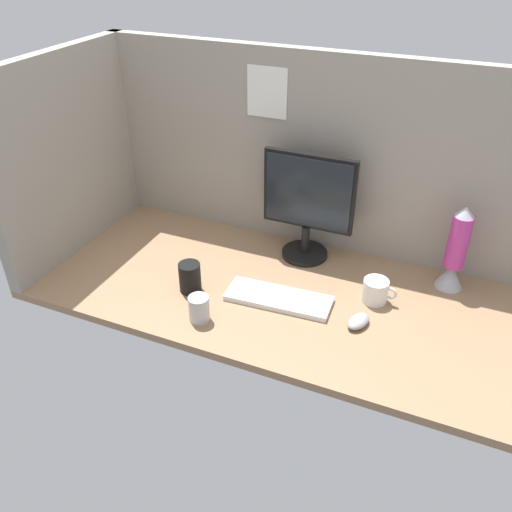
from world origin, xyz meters
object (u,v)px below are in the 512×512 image
object	(u,v)px
mug_steel	(199,309)
lava_lamp	(455,254)
mug_black_travel	(190,277)
mug_ceramic_white	(376,291)
monitor	(308,204)
keyboard	(279,298)
mouse	(358,321)

from	to	relation	value
mug_steel	lava_lamp	size ratio (longest dim) A/B	0.28
mug_black_travel	mug_steel	world-z (taller)	mug_black_travel
mug_black_travel	mug_ceramic_white	bearing A→B (deg)	17.60
monitor	mug_ceramic_white	size ratio (longest dim) A/B	3.54
mug_steel	mug_ceramic_white	bearing A→B (deg)	32.80
lava_lamp	keyboard	bearing A→B (deg)	-148.67
mouse	lava_lamp	bearing A→B (deg)	73.80
monitor	mug_black_travel	distance (cm)	52.30
monitor	mug_steel	bearing A→B (deg)	-110.57
keyboard	mouse	world-z (taller)	mouse
lava_lamp	mouse	bearing A→B (deg)	-125.52
keyboard	mug_black_travel	world-z (taller)	mug_black_travel
mouse	lava_lamp	distance (cm)	44.30
lava_lamp	mug_steel	bearing A→B (deg)	-144.68
mug_steel	mug_black_travel	bearing A→B (deg)	128.96
keyboard	mug_ceramic_white	world-z (taller)	mug_ceramic_white
keyboard	mouse	bearing A→B (deg)	-7.48
keyboard	mug_ceramic_white	distance (cm)	33.85
monitor	mug_ceramic_white	xyz separation A→B (cm)	(31.99, -19.02, -18.50)
mouse	mug_ceramic_white	size ratio (longest dim) A/B	0.80
mug_black_travel	lava_lamp	size ratio (longest dim) A/B	0.34
mug_ceramic_white	keyboard	bearing A→B (deg)	-156.83
mug_steel	mug_ceramic_white	world-z (taller)	mug_steel
keyboard	mug_black_travel	distance (cm)	32.50
keyboard	lava_lamp	world-z (taller)	lava_lamp
keyboard	mug_steel	distance (cm)	28.96
mug_black_travel	mouse	bearing A→B (deg)	4.31
mug_black_travel	lava_lamp	bearing A→B (deg)	24.73
mug_steel	mug_ceramic_white	distance (cm)	61.39
mouse	mug_ceramic_white	xyz separation A→B (cm)	(2.01, 15.26, 2.61)
mouse	lava_lamp	world-z (taller)	lava_lamp
monitor	keyboard	xyz separation A→B (cm)	(1.02, -32.28, -21.80)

